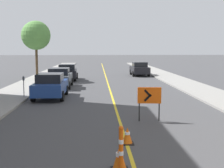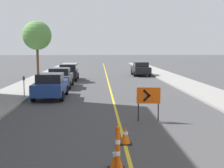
{
  "view_description": "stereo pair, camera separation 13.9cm",
  "coord_description": "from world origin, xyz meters",
  "px_view_note": "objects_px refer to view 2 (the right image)",
  "views": [
    {
      "loc": [
        -0.98,
        4.65,
        3.17
      ],
      "look_at": [
        -0.07,
        23.47,
        1.0
      ],
      "focal_mm": 50.0,
      "sensor_mm": 36.0,
      "label": 1
    },
    {
      "loc": [
        -0.84,
        4.64,
        3.17
      ],
      "look_at": [
        -0.07,
        23.47,
        1.0
      ],
      "focal_mm": 50.0,
      "sensor_mm": 36.0,
      "label": 2
    }
  ],
  "objects_px": {
    "parked_car_curb_mid": "(60,78)",
    "parked_car_opposite_side": "(141,69)",
    "parked_car_curb_near": "(51,86)",
    "delineator_post_rear": "(118,153)",
    "traffic_cone_fifth": "(116,158)",
    "street_tree_left_near": "(37,36)",
    "arrow_barricade_primary": "(148,97)",
    "parked_car_curb_far": "(68,72)",
    "parking_meter_near_curb": "(24,82)",
    "traffic_cone_farthest": "(125,136)"
  },
  "relations": [
    {
      "from": "parked_car_opposite_side",
      "to": "arrow_barricade_primary",
      "type": "bearing_deg",
      "value": -97.62
    },
    {
      "from": "parked_car_curb_near",
      "to": "parked_car_opposite_side",
      "type": "bearing_deg",
      "value": 63.6
    },
    {
      "from": "parked_car_opposite_side",
      "to": "parking_meter_near_curb",
      "type": "relative_size",
      "value": 3.32
    },
    {
      "from": "arrow_barricade_primary",
      "to": "parking_meter_near_curb",
      "type": "height_order",
      "value": "arrow_barricade_primary"
    },
    {
      "from": "parked_car_opposite_side",
      "to": "parking_meter_near_curb",
      "type": "bearing_deg",
      "value": -121.66
    },
    {
      "from": "traffic_cone_fifth",
      "to": "parked_car_curb_mid",
      "type": "xyz_separation_m",
      "value": [
        -3.61,
        17.48,
        0.47
      ]
    },
    {
      "from": "parked_car_curb_mid",
      "to": "street_tree_left_near",
      "type": "distance_m",
      "value": 7.25
    },
    {
      "from": "parked_car_curb_near",
      "to": "parking_meter_near_curb",
      "type": "xyz_separation_m",
      "value": [
        -1.67,
        -0.06,
        0.25
      ]
    },
    {
      "from": "parked_car_opposite_side",
      "to": "parked_car_curb_mid",
      "type": "bearing_deg",
      "value": -127.99
    },
    {
      "from": "parked_car_opposite_side",
      "to": "street_tree_left_near",
      "type": "relative_size",
      "value": 0.76
    },
    {
      "from": "parked_car_curb_far",
      "to": "parking_meter_near_curb",
      "type": "distance_m",
      "value": 11.45
    },
    {
      "from": "delineator_post_rear",
      "to": "arrow_barricade_primary",
      "type": "xyz_separation_m",
      "value": [
        1.67,
        5.68,
        0.52
      ]
    },
    {
      "from": "parked_car_opposite_side",
      "to": "parking_meter_near_curb",
      "type": "height_order",
      "value": "parked_car_opposite_side"
    },
    {
      "from": "parked_car_curb_far",
      "to": "parked_car_opposite_side",
      "type": "distance_m",
      "value": 9.19
    },
    {
      "from": "parked_car_curb_near",
      "to": "street_tree_left_near",
      "type": "distance_m",
      "value": 12.0
    },
    {
      "from": "parking_meter_near_curb",
      "to": "street_tree_left_near",
      "type": "relative_size",
      "value": 0.23
    },
    {
      "from": "traffic_cone_fifth",
      "to": "parked_car_opposite_side",
      "type": "xyz_separation_m",
      "value": [
        4.34,
        28.0,
        0.47
      ]
    },
    {
      "from": "arrow_barricade_primary",
      "to": "parked_car_curb_far",
      "type": "relative_size",
      "value": 0.34
    },
    {
      "from": "parked_car_curb_far",
      "to": "parked_car_opposite_side",
      "type": "relative_size",
      "value": 1.01
    },
    {
      "from": "street_tree_left_near",
      "to": "parked_car_curb_mid",
      "type": "bearing_deg",
      "value": -62.91
    },
    {
      "from": "parked_car_curb_mid",
      "to": "parked_car_opposite_side",
      "type": "height_order",
      "value": "same"
    },
    {
      "from": "parked_car_curb_mid",
      "to": "parked_car_curb_far",
      "type": "xyz_separation_m",
      "value": [
        0.08,
        5.8,
        0.0
      ]
    },
    {
      "from": "parked_car_curb_mid",
      "to": "parked_car_curb_far",
      "type": "bearing_deg",
      "value": 88.58
    },
    {
      "from": "traffic_cone_farthest",
      "to": "parked_car_opposite_side",
      "type": "height_order",
      "value": "parked_car_opposite_side"
    },
    {
      "from": "delineator_post_rear",
      "to": "traffic_cone_fifth",
      "type": "bearing_deg",
      "value": 96.19
    },
    {
      "from": "parked_car_opposite_side",
      "to": "parking_meter_near_curb",
      "type": "distance_m",
      "value": 18.68
    },
    {
      "from": "arrow_barricade_primary",
      "to": "parked_car_curb_near",
      "type": "relative_size",
      "value": 0.34
    },
    {
      "from": "delineator_post_rear",
      "to": "parked_car_curb_far",
      "type": "height_order",
      "value": "parked_car_curb_far"
    },
    {
      "from": "traffic_cone_fifth",
      "to": "parked_car_curb_far",
      "type": "distance_m",
      "value": 23.54
    },
    {
      "from": "delineator_post_rear",
      "to": "street_tree_left_near",
      "type": "xyz_separation_m",
      "value": [
        -6.5,
        23.29,
        3.84
      ]
    },
    {
      "from": "parked_car_opposite_side",
      "to": "traffic_cone_fifth",
      "type": "bearing_deg",
      "value": -99.73
    },
    {
      "from": "parking_meter_near_curb",
      "to": "delineator_post_rear",
      "type": "bearing_deg",
      "value": -66.73
    },
    {
      "from": "traffic_cone_farthest",
      "to": "street_tree_left_near",
      "type": "bearing_deg",
      "value": 108.34
    },
    {
      "from": "parked_car_opposite_side",
      "to": "delineator_post_rear",
      "type": "bearing_deg",
      "value": -99.63
    },
    {
      "from": "delineator_post_rear",
      "to": "parked_car_opposite_side",
      "type": "height_order",
      "value": "parked_car_opposite_side"
    },
    {
      "from": "parked_car_curb_far",
      "to": "traffic_cone_fifth",
      "type": "bearing_deg",
      "value": -84.12
    },
    {
      "from": "traffic_cone_fifth",
      "to": "parked_car_curb_mid",
      "type": "bearing_deg",
      "value": 101.68
    },
    {
      "from": "parked_car_curb_mid",
      "to": "parked_car_opposite_side",
      "type": "relative_size",
      "value": 1.0
    },
    {
      "from": "parked_car_curb_near",
      "to": "parked_car_curb_mid",
      "type": "height_order",
      "value": "same"
    },
    {
      "from": "parked_car_curb_mid",
      "to": "parked_car_curb_far",
      "type": "distance_m",
      "value": 5.8
    },
    {
      "from": "parked_car_curb_far",
      "to": "street_tree_left_near",
      "type": "xyz_separation_m",
      "value": [
        -2.95,
        -0.19,
        3.58
      ]
    },
    {
      "from": "parking_meter_near_curb",
      "to": "parked_car_opposite_side",
      "type": "bearing_deg",
      "value": 59.26
    },
    {
      "from": "parked_car_curb_near",
      "to": "parking_meter_near_curb",
      "type": "bearing_deg",
      "value": -177.97
    },
    {
      "from": "traffic_cone_fifth",
      "to": "parked_car_curb_far",
      "type": "xyz_separation_m",
      "value": [
        -3.53,
        23.27,
        0.47
      ]
    },
    {
      "from": "arrow_barricade_primary",
      "to": "parked_car_opposite_side",
      "type": "bearing_deg",
      "value": 87.06
    },
    {
      "from": "traffic_cone_fifth",
      "to": "delineator_post_rear",
      "type": "height_order",
      "value": "delineator_post_rear"
    },
    {
      "from": "arrow_barricade_primary",
      "to": "parked_car_curb_far",
      "type": "xyz_separation_m",
      "value": [
        -5.23,
        17.79,
        -0.26
      ]
    },
    {
      "from": "arrow_barricade_primary",
      "to": "traffic_cone_farthest",
      "type": "bearing_deg",
      "value": -107.72
    },
    {
      "from": "parking_meter_near_curb",
      "to": "traffic_cone_fifth",
      "type": "bearing_deg",
      "value": -66.47
    },
    {
      "from": "parked_car_curb_far",
      "to": "street_tree_left_near",
      "type": "height_order",
      "value": "street_tree_left_near"
    }
  ]
}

